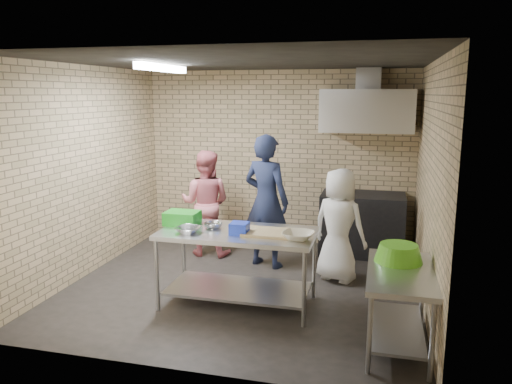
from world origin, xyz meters
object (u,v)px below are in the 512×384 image
Objects in this scene: green_basin at (398,253)px; bottle_green at (399,117)px; bottle_red at (371,115)px; side_counter at (399,308)px; man_navy at (266,201)px; woman_white at (339,225)px; stove at (362,224)px; green_crate at (182,218)px; blue_tub at (239,228)px; woman_pink at (205,203)px; prep_table at (238,268)px.

green_basin is 2.98m from bottle_green.
side_counter is at bearing -82.38° from bottle_red.
woman_white is (1.01, -0.31, -0.19)m from man_navy.
green_crate is (-1.97, -2.08, 0.48)m from stove.
woman_white is at bearing -101.96° from bottle_red.
man_navy is at bearing -147.43° from bottle_green.
side_counter is 8.00× the size of bottle_green.
green_basin is (1.65, -0.20, -0.08)m from blue_tub.
green_basin is 3.28m from woman_pink.
man_navy is at bearing -140.17° from bottle_red.
bottle_green is (0.02, 2.74, 1.18)m from green_basin.
green_basin is at bearing 154.21° from man_navy.
man_navy is (-1.26, -0.85, 0.46)m from stove.
blue_tub is (-1.22, -2.30, 0.47)m from stove.
side_counter is at bearing -17.78° from prep_table.
prep_table is at bearing -9.73° from green_crate.
green_crate is 2.00× the size of blue_tub.
bottle_green is at bearing 54.79° from prep_table.
bottle_green reaches higher than woman_pink.
man_navy is 1.26× the size of woman_white.
stove is 8.00× the size of bottle_green.
prep_table is 1.11× the size of woman_pink.
man_navy is at bearing 162.00° from woman_pink.
stove is 2.64m from blue_tub.
bottle_green is 3.07m from woman_pink.
prep_table is at bearing -125.21° from bottle_green.
green_basin is (-0.02, 0.25, 0.46)m from side_counter.
man_navy reaches higher than green_crate.
bottle_green is (0.45, 0.24, 1.57)m from stove.
man_navy reaches higher than side_counter.
green_basin is at bearing 141.67° from woman_pink.
side_counter is (1.72, -0.55, -0.05)m from prep_table.
woman_white reaches higher than green_basin.
woman_pink is (-2.23, -0.58, 0.32)m from stove.
side_counter is 2.79m from stove.
bottle_red reaches higher than green_crate.
bottle_red is at bearing 78.23° from stove.
woman_pink is (-1.01, 1.72, -0.14)m from blue_tub.
woman_white is at bearing 27.95° from green_crate.
bottle_red reaches higher than side_counter.
man_navy is at bearing 59.85° from green_crate.
green_crate reaches higher than blue_tub.
prep_table is 4.50× the size of green_crate.
blue_tub is 3.23m from bottle_green.
woman_white reaches higher than side_counter.
man_navy reaches higher than woman_white.
blue_tub reaches higher than side_counter.
woman_pink reaches higher than prep_table.
bottle_red is 0.40m from bottle_green.
man_navy is at bearing 89.45° from prep_table.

